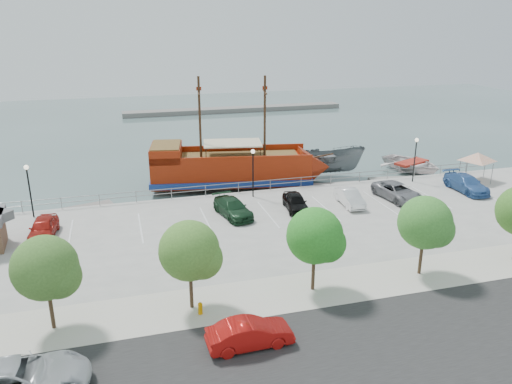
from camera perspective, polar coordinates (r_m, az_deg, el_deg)
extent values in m
plane|color=#3F5552|center=(38.64, 2.24, -5.01)|extent=(160.00, 160.00, 0.00)
cube|color=black|center=(25.40, 13.97, -16.98)|extent=(100.00, 8.00, 0.04)
cube|color=#BDB4A2|center=(29.86, 8.29, -10.69)|extent=(100.00, 4.00, 0.05)
cylinder|color=gray|center=(44.94, -0.79, 1.16)|extent=(50.00, 0.06, 0.06)
cylinder|color=gray|center=(45.07, -0.78, 0.67)|extent=(50.00, 0.06, 0.06)
cube|color=slate|center=(92.28, -2.42, 9.40)|extent=(40.00, 3.00, 0.80)
cube|color=maroon|center=(49.28, -2.89, 2.58)|extent=(15.87, 7.38, 2.48)
cube|color=navy|center=(49.51, -2.87, 1.68)|extent=(16.20, 7.71, 0.57)
cone|color=maroon|center=(50.36, 6.71, 2.83)|extent=(3.81, 5.05, 4.58)
cube|color=maroon|center=(48.89, -10.23, 4.48)|extent=(3.66, 5.20, 1.34)
cube|color=brown|center=(48.72, -10.27, 5.30)|extent=(3.40, 4.79, 0.11)
cube|color=brown|center=(48.96, -2.36, 4.04)|extent=(12.95, 6.31, 0.14)
cube|color=maroon|center=(51.08, -3.05, 4.99)|extent=(15.06, 2.87, 0.67)
cube|color=maroon|center=(46.65, -2.78, 3.65)|extent=(15.06, 2.87, 0.67)
cylinder|color=#382111|center=(48.35, 1.01, 8.56)|extent=(0.27, 0.27, 7.82)
cylinder|color=#382111|center=(48.04, -6.44, 8.38)|extent=(0.27, 0.27, 7.82)
cylinder|color=#382111|center=(47.98, 1.02, 11.36)|extent=(0.63, 2.84, 0.13)
cylinder|color=#382111|center=(47.66, -6.55, 11.20)|extent=(0.63, 2.84, 0.13)
cube|color=beige|center=(48.61, -2.72, 5.61)|extent=(6.08, 4.54, 0.11)
cylinder|color=#382111|center=(50.20, 7.50, 4.10)|extent=(2.37, 0.57, 0.56)
imported|color=slate|center=(53.04, 8.16, 3.25)|extent=(8.25, 4.78, 3.00)
imported|color=silver|center=(57.13, 17.32, 2.87)|extent=(6.98, 8.09, 1.41)
cube|color=slate|center=(45.65, -20.01, -2.09)|extent=(6.85, 3.67, 0.38)
cube|color=gray|center=(49.50, 8.37, 0.51)|extent=(7.03, 2.55, 0.39)
cube|color=gray|center=(53.27, 16.45, 1.25)|extent=(7.09, 3.17, 0.39)
cylinder|color=slate|center=(53.67, 22.28, 2.73)|extent=(0.08, 0.08, 1.98)
cylinder|color=slate|center=(54.30, 24.68, 2.59)|extent=(0.08, 0.08, 1.98)
cylinder|color=slate|center=(51.49, 22.88, 2.01)|extent=(0.08, 0.08, 1.98)
cylinder|color=slate|center=(52.15, 25.36, 1.86)|extent=(0.08, 0.08, 1.98)
pyramid|color=beige|center=(52.46, 24.05, 4.14)|extent=(4.99, 4.99, 0.81)
imported|color=#AAAFB3|center=(23.81, -25.79, -18.82)|extent=(5.97, 2.82, 1.65)
imported|color=#B0110E|center=(24.51, -0.71, -15.88)|extent=(4.17, 1.56, 1.36)
cylinder|color=#D58900|center=(27.12, -6.38, -13.22)|extent=(0.23, 0.23, 0.58)
sphere|color=#D58900|center=(26.96, -6.40, -12.67)|extent=(0.25, 0.25, 0.25)
cylinder|color=black|center=(42.57, -24.40, -0.13)|extent=(0.12, 0.12, 4.00)
sphere|color=#FFF2CC|center=(41.99, -24.78, 2.58)|extent=(0.36, 0.36, 0.36)
cylinder|color=black|center=(43.43, -0.35, 1.97)|extent=(0.12, 0.12, 4.00)
sphere|color=#FFF2CC|center=(42.86, -0.35, 4.66)|extent=(0.36, 0.36, 0.36)
cylinder|color=black|center=(49.96, 17.66, 3.34)|extent=(0.12, 0.12, 4.00)
sphere|color=#FFF2CC|center=(49.47, 17.90, 5.68)|extent=(0.36, 0.36, 0.36)
cylinder|color=#473321|center=(27.46, -22.35, -12.27)|extent=(0.20, 0.20, 2.20)
sphere|color=#385D24|center=(26.40, -22.97, -7.97)|extent=(3.20, 3.20, 3.20)
sphere|color=#385D24|center=(26.22, -21.62, -8.95)|extent=(2.20, 2.20, 2.20)
cylinder|color=#473321|center=(27.35, -7.42, -11.00)|extent=(0.20, 0.20, 2.20)
sphere|color=#3F6A26|center=(26.28, -7.63, -6.65)|extent=(3.20, 3.20, 3.20)
sphere|color=#3F6A26|center=(26.27, -6.19, -7.57)|extent=(2.20, 2.20, 2.20)
cylinder|color=#473321|center=(28.98, 6.56, -9.13)|extent=(0.20, 0.20, 2.20)
sphere|color=#236F1E|center=(27.97, 6.73, -4.97)|extent=(3.20, 3.20, 3.20)
sphere|color=#236F1E|center=(28.11, 8.07, -5.81)|extent=(2.20, 2.20, 2.20)
cylinder|color=#473321|center=(32.09, 18.31, -7.13)|extent=(0.20, 0.20, 2.20)
sphere|color=#326C27|center=(31.18, 18.74, -3.32)|extent=(3.20, 3.20, 3.20)
sphere|color=#326C27|center=(31.44, 19.88, -4.06)|extent=(2.20, 2.20, 2.20)
imported|color=maroon|center=(38.79, -23.13, -3.77)|extent=(2.03, 4.31, 1.42)
imported|color=#16361F|center=(39.52, -2.67, -1.82)|extent=(2.82, 4.98, 1.36)
imported|color=black|center=(40.86, 4.53, -1.14)|extent=(2.07, 4.19, 1.38)
imported|color=white|center=(42.55, 10.68, -0.63)|extent=(1.67, 4.10, 1.32)
imported|color=slate|center=(44.84, 15.85, 0.04)|extent=(2.95, 5.33, 1.41)
imported|color=#3661A2|center=(49.11, 22.91, 0.91)|extent=(2.08, 5.04, 1.46)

